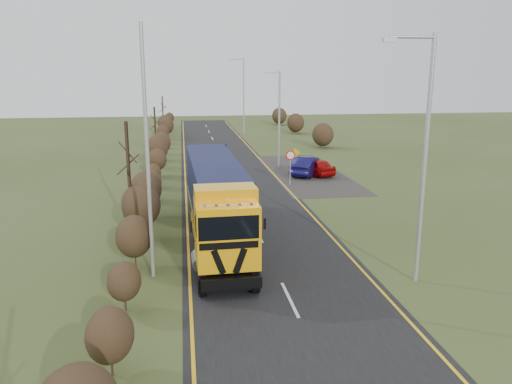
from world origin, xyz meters
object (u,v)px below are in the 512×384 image
at_px(car_blue_sedan, 308,166).
at_px(car_red_hatchback, 315,167).
at_px(speed_sign, 290,160).
at_px(lorry, 216,196).
at_px(streetlight_near, 422,151).

bearing_deg(car_blue_sedan, car_red_hatchback, -157.72).
relative_size(car_blue_sedan, speed_sign, 1.77).
bearing_deg(lorry, streetlight_near, -41.95).
distance_m(car_red_hatchback, car_blue_sedan, 0.62).
bearing_deg(lorry, car_red_hatchback, 57.32).
bearing_deg(speed_sign, car_blue_sedan, 57.25).
height_order(car_blue_sedan, streetlight_near, streetlight_near).
xyz_separation_m(car_red_hatchback, speed_sign, (-2.89, -3.44, 1.19)).
bearing_deg(car_blue_sedan, lorry, 93.30).
relative_size(car_blue_sedan, streetlight_near, 0.48).
relative_size(lorry, car_red_hatchback, 3.51).
height_order(car_red_hatchback, streetlight_near, streetlight_near).
relative_size(streetlight_near, speed_sign, 3.67).
relative_size(lorry, speed_sign, 5.47).
distance_m(streetlight_near, speed_sign, 18.83).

